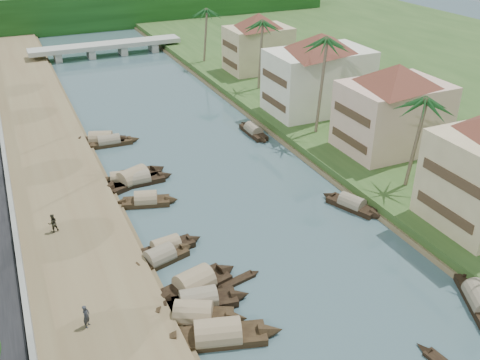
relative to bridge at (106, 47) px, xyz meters
name	(u,v)px	position (x,y,z in m)	size (l,w,h in m)	color
ground	(296,268)	(0.00, -72.00, -1.72)	(220.00, 220.00, 0.00)	#3C545A
left_bank	(57,193)	(-16.00, -52.00, -1.32)	(10.00, 180.00, 0.80)	brown
right_bank	(350,135)	(19.00, -52.00, -1.12)	(16.00, 180.00, 1.20)	#29461C
retaining_wall	(10,193)	(-20.20, -52.00, -0.37)	(0.40, 180.00, 1.10)	slate
treeline	(79,9)	(0.00, 28.00, 2.28)	(120.00, 14.00, 8.00)	black
bridge	(106,47)	(0.00, 0.00, 0.00)	(28.00, 4.00, 2.40)	#A2A298
building_mid	(394,106)	(19.99, -58.00, 4.41)	(14.11, 14.11, 9.70)	beige
building_far	(319,72)	(18.99, -44.00, 4.66)	(15.59, 15.59, 10.20)	silver
building_distant	(258,42)	(19.99, -24.00, 4.16)	(12.62, 12.62, 9.20)	beige
sampan_2	(218,336)	(-8.77, -76.80, -1.30)	(9.34, 4.37, 2.40)	black
sampan_3	(199,302)	(-8.74, -73.07, -1.31)	(8.05, 2.88, 2.14)	black
sampan_4	(193,316)	(-9.60, -74.30, -1.31)	(7.77, 5.17, 2.24)	black
sampan_5	(194,285)	(-8.36, -71.14, -1.30)	(8.23, 3.94, 2.52)	black
sampan_6	(160,258)	(-9.76, -66.75, -1.31)	(6.89, 3.31, 2.04)	black
sampan_7	(166,247)	(-8.85, -65.51, -1.32)	(6.91, 2.23, 1.86)	black
sampan_8	(146,201)	(-8.27, -57.15, -1.31)	(6.54, 3.30, 2.01)	black
sampan_9	(137,181)	(-8.06, -52.70, -1.31)	(8.09, 1.88, 2.06)	black
sampan_10	(122,180)	(-9.43, -51.84, -1.32)	(6.70, 2.72, 1.86)	black
sampan_11	(133,179)	(-8.30, -52.25, -1.30)	(8.78, 5.16, 2.47)	black
sampan_12	(109,142)	(-8.54, -41.62, -1.32)	(7.69, 1.83, 1.86)	black
sampan_13	(101,140)	(-9.29, -40.54, -1.31)	(8.12, 4.30, 2.20)	black
sampan_14	(479,301)	(10.01, -81.42, -1.31)	(5.00, 8.17, 2.04)	black
sampan_15	(352,205)	(9.55, -66.01, -1.32)	(3.95, 6.95, 1.91)	black
sampan_16	(253,131)	(8.81, -45.69, -1.32)	(1.64, 7.43, 1.86)	black
canoe_1	(237,281)	(-5.11, -71.72, -1.62)	(4.55, 1.67, 0.73)	black
canoe_2	(137,171)	(-7.32, -49.80, -1.62)	(4.78, 0.95, 0.69)	black
palm_1	(420,102)	(16.00, -66.06, 8.08)	(3.20, 3.20, 10.34)	#73624C
palm_2	(323,42)	(15.00, -50.66, 10.38)	(3.20, 3.20, 12.73)	#73624C
palm_3	(260,24)	(16.00, -32.64, 8.97)	(3.20, 3.20, 11.27)	#73624C
palm_7	(203,11)	(14.00, -15.21, 7.96)	(3.20, 3.20, 10.23)	#73624C
tree_6	(336,64)	(24.00, -40.57, 4.20)	(4.24, 4.24, 6.56)	#4B3A2B
person_near	(86,316)	(-16.59, -72.72, -0.05)	(0.63, 0.42, 1.74)	#282A30
person_far	(53,223)	(-17.14, -59.70, -0.08)	(0.82, 0.64, 1.69)	#2C2A1E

